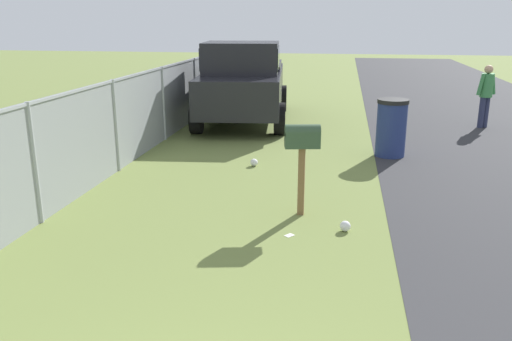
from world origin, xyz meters
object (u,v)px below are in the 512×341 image
Objects in this scene: pedestrian at (486,92)px; mailbox at (302,143)px; pickup_truck at (243,80)px; trash_bin at (391,128)px.

mailbox is at bearing 117.54° from pedestrian.
pedestrian is (0.32, -6.08, -0.21)m from pickup_truck.
pedestrian reaches higher than trash_bin.
mailbox is 1.13× the size of trash_bin.
pickup_truck is at bearing 6.36° from mailbox.
pickup_truck is 3.31× the size of pedestrian.
pickup_truck reaches higher than trash_bin.
pickup_truck reaches higher than mailbox.
pickup_truck is 4.66m from trash_bin.
pedestrian reaches higher than mailbox.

